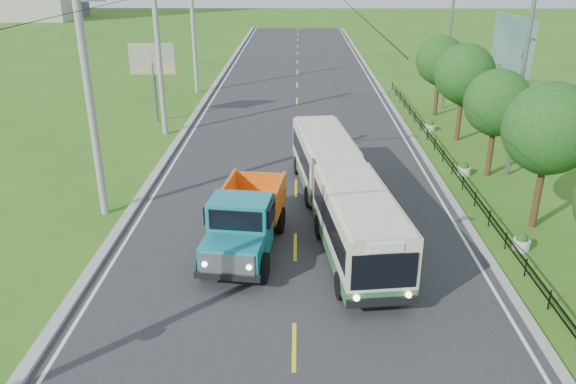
{
  "coord_description": "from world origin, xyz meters",
  "views": [
    {
      "loc": [
        0.05,
        -13.07,
        10.22
      ],
      "look_at": [
        -0.29,
        6.95,
        1.9
      ],
      "focal_mm": 35.0,
      "sensor_mm": 36.0,
      "label": 1
    }
  ],
  "objects_px": {
    "pole_far": "(194,29)",
    "planter_far": "(430,126)",
    "bus": "(339,186)",
    "tree_third": "(549,133)",
    "streetlight_far": "(447,40)",
    "planter_near": "(522,242)",
    "streetlight_mid": "(518,79)",
    "tree_fourth": "(497,106)",
    "planter_mid": "(464,169)",
    "pole_near": "(90,98)",
    "dump_truck": "(245,217)",
    "billboard_right": "(511,51)",
    "tree_fifth": "(464,77)",
    "tree_back": "(440,63)",
    "billboard_left": "(153,64)",
    "pole_mid": "(159,52)"
  },
  "relations": [
    {
      "from": "streetlight_far",
      "to": "planter_near",
      "type": "bearing_deg",
      "value": -95.3
    },
    {
      "from": "tree_fourth",
      "to": "tree_fifth",
      "type": "height_order",
      "value": "tree_fifth"
    },
    {
      "from": "planter_near",
      "to": "bus",
      "type": "xyz_separation_m",
      "value": [
        -6.8,
        2.28,
        1.33
      ]
    },
    {
      "from": "pole_far",
      "to": "billboard_left",
      "type": "xyz_separation_m",
      "value": [
        -1.24,
        -9.0,
        -1.23
      ]
    },
    {
      "from": "pole_near",
      "to": "tree_back",
      "type": "relative_size",
      "value": 1.82
    },
    {
      "from": "pole_near",
      "to": "planter_near",
      "type": "distance_m",
      "value": 17.79
    },
    {
      "from": "planter_mid",
      "to": "dump_truck",
      "type": "height_order",
      "value": "dump_truck"
    },
    {
      "from": "tree_third",
      "to": "streetlight_far",
      "type": "bearing_deg",
      "value": 87.73
    },
    {
      "from": "streetlight_far",
      "to": "dump_truck",
      "type": "xyz_separation_m",
      "value": [
        -12.5,
        -22.32,
        -3.49
      ]
    },
    {
      "from": "pole_near",
      "to": "dump_truck",
      "type": "bearing_deg",
      "value": -27.39
    },
    {
      "from": "tree_third",
      "to": "streetlight_mid",
      "type": "relative_size",
      "value": 0.66
    },
    {
      "from": "tree_back",
      "to": "streetlight_far",
      "type": "distance_m",
      "value": 2.37
    },
    {
      "from": "planter_near",
      "to": "dump_truck",
      "type": "relative_size",
      "value": 0.11
    },
    {
      "from": "tree_fourth",
      "to": "billboard_right",
      "type": "bearing_deg",
      "value": 67.36
    },
    {
      "from": "pole_far",
      "to": "tree_fifth",
      "type": "relative_size",
      "value": 1.72
    },
    {
      "from": "bus",
      "to": "tree_back",
      "type": "bearing_deg",
      "value": 58.55
    },
    {
      "from": "tree_back",
      "to": "billboard_left",
      "type": "xyz_separation_m",
      "value": [
        -19.36,
        -2.14,
        0.21
      ]
    },
    {
      "from": "tree_back",
      "to": "planter_far",
      "type": "bearing_deg",
      "value": -106.88
    },
    {
      "from": "tree_fourth",
      "to": "planter_mid",
      "type": "relative_size",
      "value": 8.06
    },
    {
      "from": "tree_fifth",
      "to": "streetlight_mid",
      "type": "xyz_separation_m",
      "value": [
        0.79,
        -6.14,
        1.05
      ]
    },
    {
      "from": "billboard_right",
      "to": "dump_truck",
      "type": "relative_size",
      "value": 1.18
    },
    {
      "from": "planter_near",
      "to": "billboard_left",
      "type": "xyz_separation_m",
      "value": [
        -18.1,
        18.0,
        3.58
      ]
    },
    {
      "from": "planter_far",
      "to": "billboard_right",
      "type": "relative_size",
      "value": 0.09
    },
    {
      "from": "pole_far",
      "to": "tree_third",
      "type": "xyz_separation_m",
      "value": [
        18.12,
        -24.86,
        -1.11
      ]
    },
    {
      "from": "pole_near",
      "to": "tree_fourth",
      "type": "relative_size",
      "value": 1.85
    },
    {
      "from": "planter_far",
      "to": "bus",
      "type": "xyz_separation_m",
      "value": [
        -6.8,
        -13.72,
        1.33
      ]
    },
    {
      "from": "pole_far",
      "to": "streetlight_far",
      "type": "xyz_separation_m",
      "value": [
        18.9,
        -5.0,
        -0.19
      ]
    },
    {
      "from": "tree_fourth",
      "to": "planter_mid",
      "type": "distance_m",
      "value": 3.53
    },
    {
      "from": "pole_near",
      "to": "bus",
      "type": "height_order",
      "value": "pole_near"
    },
    {
      "from": "bus",
      "to": "tree_third",
      "type": "bearing_deg",
      "value": -8.15
    },
    {
      "from": "pole_near",
      "to": "dump_truck",
      "type": "relative_size",
      "value": 1.62
    },
    {
      "from": "tree_third",
      "to": "billboard_left",
      "type": "height_order",
      "value": "tree_third"
    },
    {
      "from": "tree_fifth",
      "to": "streetlight_far",
      "type": "height_order",
      "value": "streetlight_far"
    },
    {
      "from": "tree_fifth",
      "to": "bus",
      "type": "relative_size",
      "value": 0.41
    },
    {
      "from": "pole_mid",
      "to": "streetlight_far",
      "type": "bearing_deg",
      "value": 20.32
    },
    {
      "from": "streetlight_far",
      "to": "billboard_left",
      "type": "bearing_deg",
      "value": -168.77
    },
    {
      "from": "tree_third",
      "to": "tree_fourth",
      "type": "distance_m",
      "value": 6.01
    },
    {
      "from": "tree_third",
      "to": "tree_back",
      "type": "distance_m",
      "value": 18.0
    },
    {
      "from": "pole_near",
      "to": "billboard_right",
      "type": "relative_size",
      "value": 1.37
    },
    {
      "from": "pole_near",
      "to": "billboard_right",
      "type": "distance_m",
      "value": 23.32
    },
    {
      "from": "bus",
      "to": "planter_far",
      "type": "bearing_deg",
      "value": 56.46
    },
    {
      "from": "pole_mid",
      "to": "planter_mid",
      "type": "height_order",
      "value": "pole_mid"
    },
    {
      "from": "pole_mid",
      "to": "pole_far",
      "type": "distance_m",
      "value": 12.0
    },
    {
      "from": "pole_far",
      "to": "planter_far",
      "type": "distance_m",
      "value": 20.7
    },
    {
      "from": "streetlight_mid",
      "to": "planter_near",
      "type": "xyz_separation_m",
      "value": [
        -2.04,
        -8.0,
        -4.62
      ]
    },
    {
      "from": "tree_third",
      "to": "planter_far",
      "type": "distance_m",
      "value": 14.4
    },
    {
      "from": "tree_fifth",
      "to": "pole_far",
      "type": "bearing_deg",
      "value": 144.64
    },
    {
      "from": "pole_mid",
      "to": "planter_mid",
      "type": "relative_size",
      "value": 14.93
    },
    {
      "from": "planter_far",
      "to": "streetlight_mid",
      "type": "bearing_deg",
      "value": -75.68
    },
    {
      "from": "pole_mid",
      "to": "planter_far",
      "type": "relative_size",
      "value": 14.93
    }
  ]
}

